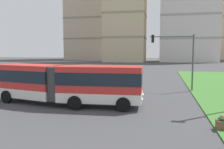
{
  "coord_description": "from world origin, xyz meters",
  "views": [
    {
      "loc": [
        3.74,
        -3.38,
        4.13
      ],
      "look_at": [
        -0.28,
        15.42,
        2.2
      ],
      "focal_mm": 38.43,
      "sensor_mm": 36.0,
      "label": 1
    }
  ],
  "objects_px": {
    "apartment_tower_west": "(91,1)",
    "apartment_tower_centre": "(189,6)",
    "articulated_bus": "(66,83)",
    "car_white_van": "(68,83)",
    "traffic_light_far_right": "(178,52)"
  },
  "relations": [
    {
      "from": "apartment_tower_west",
      "to": "apartment_tower_centre",
      "type": "relative_size",
      "value": 1.36
    },
    {
      "from": "articulated_bus",
      "to": "apartment_tower_centre",
      "type": "distance_m",
      "value": 79.6
    },
    {
      "from": "car_white_van",
      "to": "traffic_light_far_right",
      "type": "bearing_deg",
      "value": 9.59
    },
    {
      "from": "apartment_tower_centre",
      "to": "car_white_van",
      "type": "bearing_deg",
      "value": -104.87
    },
    {
      "from": "articulated_bus",
      "to": "apartment_tower_centre",
      "type": "xyz_separation_m",
      "value": [
        15.87,
        75.79,
        18.44
      ]
    },
    {
      "from": "traffic_light_far_right",
      "to": "apartment_tower_west",
      "type": "bearing_deg",
      "value": 112.5
    },
    {
      "from": "articulated_bus",
      "to": "apartment_tower_west",
      "type": "relative_size",
      "value": 0.22
    },
    {
      "from": "car_white_van",
      "to": "apartment_tower_centre",
      "type": "height_order",
      "value": "apartment_tower_centre"
    },
    {
      "from": "traffic_light_far_right",
      "to": "apartment_tower_centre",
      "type": "distance_m",
      "value": 69.69
    },
    {
      "from": "car_white_van",
      "to": "apartment_tower_west",
      "type": "xyz_separation_m",
      "value": [
        -23.96,
        86.84,
        26.46
      ]
    },
    {
      "from": "apartment_tower_west",
      "to": "car_white_van",
      "type": "bearing_deg",
      "value": -74.58
    },
    {
      "from": "articulated_bus",
      "to": "apartment_tower_west",
      "type": "height_order",
      "value": "apartment_tower_west"
    },
    {
      "from": "car_white_van",
      "to": "traffic_light_far_right",
      "type": "xyz_separation_m",
      "value": [
        11.22,
        1.9,
        3.25
      ]
    },
    {
      "from": "traffic_light_far_right",
      "to": "apartment_tower_centre",
      "type": "height_order",
      "value": "apartment_tower_centre"
    },
    {
      "from": "traffic_light_far_right",
      "to": "apartment_tower_west",
      "type": "distance_m",
      "value": 94.83
    }
  ]
}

